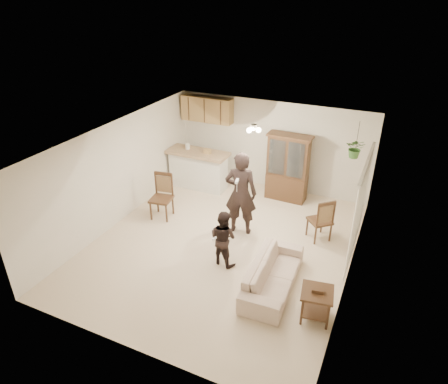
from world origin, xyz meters
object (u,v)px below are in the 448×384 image
at_px(chair_hutch_left, 278,184).
at_px(sofa, 273,271).
at_px(china_hutch, 288,168).
at_px(adult, 241,198).
at_px(chair_hutch_right, 319,227).
at_px(chair_bar, 162,206).
at_px(side_table, 316,304).
at_px(child, 223,236).

bearing_deg(chair_hutch_left, sofa, -34.97).
relative_size(china_hutch, chair_hutch_left, 1.90).
xyz_separation_m(adult, chair_hutch_right, (1.76, 0.47, -0.60)).
distance_m(chair_bar, chair_hutch_right, 3.85).
distance_m(side_table, chair_hutch_right, 2.56).
distance_m(adult, child, 1.30).
relative_size(side_table, chair_hutch_left, 0.69).
bearing_deg(adult, side_table, 126.73).
height_order(adult, child, adult).
height_order(sofa, china_hutch, china_hutch).
distance_m(child, chair_hutch_left, 3.52).
relative_size(child, chair_hutch_left, 1.40).
bearing_deg(side_table, sofa, 153.02).
distance_m(adult, chair_hutch_right, 1.92).
height_order(chair_hutch_left, chair_hutch_right, chair_hutch_right).
distance_m(sofa, chair_bar, 3.62).
relative_size(side_table, chair_hutch_right, 0.63).
height_order(adult, chair_hutch_right, adult).
xyz_separation_m(side_table, chair_hutch_left, (-2.06, 4.26, -0.04)).
distance_m(sofa, chair_hutch_left, 3.94).
relative_size(adult, chair_bar, 1.58).
xyz_separation_m(side_table, chair_bar, (-4.30, 1.82, 0.01)).
bearing_deg(side_table, chair_bar, 157.11).
bearing_deg(chair_hutch_right, sofa, 35.38).
height_order(chair_bar, chair_hutch_right, chair_bar).
height_order(sofa, child, child).
bearing_deg(chair_hutch_right, side_table, 58.87).
bearing_deg(chair_bar, side_table, -31.88).
bearing_deg(adult, chair_hutch_left, -106.84).
bearing_deg(chair_bar, child, -34.79).
relative_size(sofa, chair_hutch_right, 1.78).
xyz_separation_m(china_hutch, chair_hutch_left, (-0.29, 0.20, -0.63)).
bearing_deg(chair_hutch_right, china_hutch, -93.74).
xyz_separation_m(adult, chair_hutch_left, (0.21, 2.22, -0.63)).
bearing_deg(china_hutch, chair_hutch_left, 146.83).
bearing_deg(sofa, side_table, -119.87).
bearing_deg(side_table, adult, 138.12).
height_order(sofa, chair_bar, chair_bar).
bearing_deg(child, chair_hutch_right, -120.59).
bearing_deg(chair_hutch_right, chair_bar, -32.37).
height_order(adult, chair_hutch_left, adult).
height_order(chair_bar, chair_hutch_left, chair_bar).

